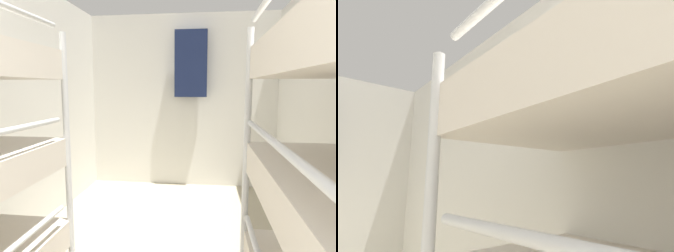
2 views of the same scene
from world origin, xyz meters
TOP-DOWN VIEW (x-y plane):
  - wall_back at (0.00, 4.77)m, footprint 2.75×0.06m
  - hanging_coat at (0.13, 4.62)m, footprint 0.44×0.12m

SIDE VIEW (x-z plane):
  - wall_back at x=0.00m, z-range 0.00..2.44m
  - hanging_coat at x=0.13m, z-range 1.29..2.19m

